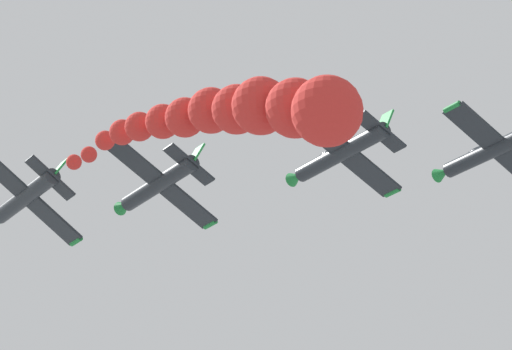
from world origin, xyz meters
TOP-DOWN VIEW (x-y plane):
  - airplane_left_inner at (-12.66, 9.75)m, footprint 8.26×10.35m
  - smoke_trail_left_inner at (-12.19, -16.76)m, footprint 3.39×27.23m
  - airplane_right_inner at (-4.99, 4.80)m, footprint 8.62×10.35m
  - airplane_left_outer at (3.97, -4.26)m, footprint 8.82×10.35m
  - airplane_right_outer at (12.90, -9.90)m, footprint 8.82×10.35m

SIDE VIEW (x-z plane):
  - smoke_trail_left_inner at x=-12.19m, z-range 94.21..102.85m
  - airplane_left_inner at x=-12.66m, z-range 100.03..105.46m
  - airplane_right_inner at x=-4.99m, z-range 101.44..106.23m
  - airplane_left_outer at x=3.97m, z-range 102.93..107.30m
  - airplane_right_outer at x=12.90m, z-range 103.44..107.80m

